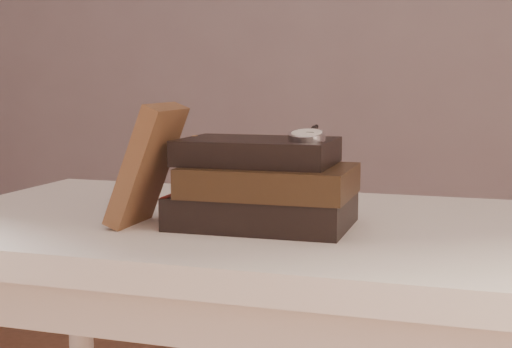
% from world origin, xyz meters
% --- Properties ---
extents(table, '(1.00, 0.60, 0.75)m').
position_xyz_m(table, '(0.00, 0.35, 0.66)').
color(table, silver).
rests_on(table, ground).
extents(book_stack, '(0.26, 0.18, 0.13)m').
position_xyz_m(book_stack, '(0.04, 0.30, 0.81)').
color(book_stack, black).
rests_on(book_stack, table).
extents(journal, '(0.09, 0.11, 0.18)m').
position_xyz_m(journal, '(-0.12, 0.25, 0.84)').
color(journal, '#492C1C').
rests_on(journal, table).
extents(pocket_watch, '(0.05, 0.15, 0.02)m').
position_xyz_m(pocket_watch, '(0.11, 0.29, 0.88)').
color(pocket_watch, silver).
rests_on(pocket_watch, book_stack).
extents(eyeglasses, '(0.11, 0.12, 0.05)m').
position_xyz_m(eyeglasses, '(-0.05, 0.38, 0.82)').
color(eyeglasses, silver).
rests_on(eyeglasses, book_stack).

